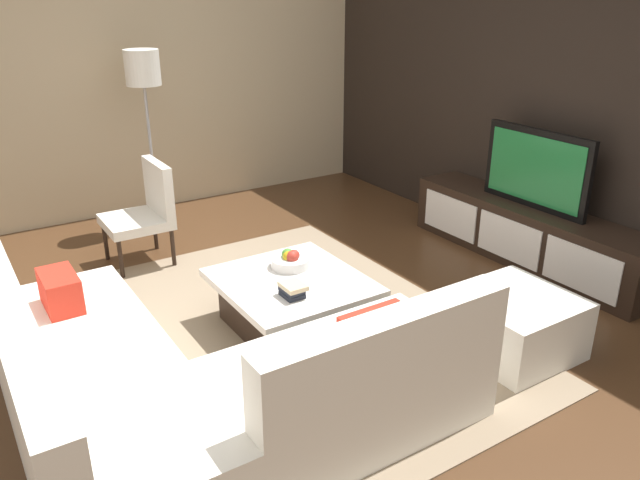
% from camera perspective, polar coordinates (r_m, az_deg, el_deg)
% --- Properties ---
extents(ground_plane, '(14.00, 14.00, 0.00)m').
position_cam_1_polar(ground_plane, '(4.31, -3.05, -8.98)').
color(ground_plane, '#4C301C').
extents(feature_wall_back, '(6.40, 0.12, 2.80)m').
position_cam_1_polar(feature_wall_back, '(5.59, 21.97, 12.17)').
color(feature_wall_back, black).
rests_on(feature_wall_back, ground).
extents(side_wall_left, '(0.12, 5.20, 2.80)m').
position_cam_1_polar(side_wall_left, '(6.77, -15.86, 14.43)').
color(side_wall_left, '#C6B28E').
rests_on(side_wall_left, ground).
extents(area_rug, '(3.25, 2.52, 0.01)m').
position_cam_1_polar(area_rug, '(4.38, -3.71, -8.35)').
color(area_rug, gray).
rests_on(area_rug, ground).
extents(media_console, '(2.29, 0.48, 0.50)m').
position_cam_1_polar(media_console, '(5.64, 18.48, 0.53)').
color(media_console, black).
rests_on(media_console, ground).
extents(television, '(1.02, 0.06, 0.66)m').
position_cam_1_polar(television, '(5.47, 19.22, 6.17)').
color(television, black).
rests_on(television, media_console).
extents(sectional_couch, '(2.28, 2.29, 0.81)m').
position_cam_1_polar(sectional_couch, '(3.47, -12.01, -12.59)').
color(sectional_couch, white).
rests_on(sectional_couch, ground).
extents(coffee_table, '(1.00, 0.93, 0.38)m').
position_cam_1_polar(coffee_table, '(4.32, -2.62, -5.75)').
color(coffee_table, black).
rests_on(coffee_table, ground).
extents(accent_chair_near, '(0.53, 0.52, 0.87)m').
position_cam_1_polar(accent_chair_near, '(5.48, -15.66, 2.88)').
color(accent_chair_near, black).
rests_on(accent_chair_near, ground).
extents(floor_lamp, '(0.32, 0.32, 1.70)m').
position_cam_1_polar(floor_lamp, '(6.12, -15.86, 13.99)').
color(floor_lamp, '#A5A5AA').
rests_on(floor_lamp, ground).
extents(ottoman, '(0.70, 0.70, 0.40)m').
position_cam_1_polar(ottoman, '(4.25, 17.36, -7.38)').
color(ottoman, white).
rests_on(ottoman, ground).
extents(fruit_bowl, '(0.28, 0.28, 0.13)m').
position_cam_1_polar(fruit_bowl, '(4.41, -2.73, -1.87)').
color(fruit_bowl, silver).
rests_on(fruit_bowl, coffee_table).
extents(book_stack, '(0.18, 0.14, 0.09)m').
position_cam_1_polar(book_stack, '(4.00, -2.55, -4.57)').
color(book_stack, '#1E232D').
rests_on(book_stack, coffee_table).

